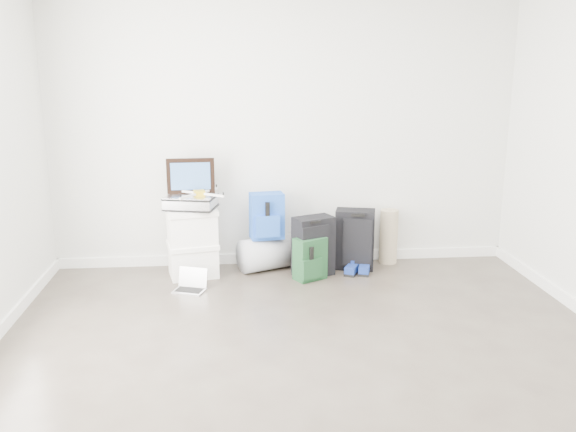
{
  "coord_description": "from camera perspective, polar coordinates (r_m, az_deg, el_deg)",
  "views": [
    {
      "loc": [
        -0.51,
        -3.38,
        1.95
      ],
      "look_at": [
        -0.02,
        1.9,
        0.63
      ],
      "focal_mm": 38.0,
      "sensor_mm": 36.0,
      "label": 1
    }
  ],
  "objects": [
    {
      "name": "room_envelope",
      "position": [
        3.45,
        3.3,
        10.14
      ],
      "size": [
        4.52,
        5.02,
        2.71
      ],
      "color": "silver",
      "rests_on": "ground"
    },
    {
      "name": "drone",
      "position": [
        5.66,
        -8.31,
        2.13
      ],
      "size": [
        0.47,
        0.47,
        0.05
      ],
      "rotation": [
        0.0,
        0.0,
        0.18
      ],
      "color": "gold",
      "rests_on": "briefcase"
    },
    {
      "name": "laptop",
      "position": [
        5.52,
        -9.08,
        -6.4
      ],
      "size": [
        0.32,
        0.27,
        0.19
      ],
      "rotation": [
        0.0,
        0.0,
        -0.35
      ],
      "color": "silver",
      "rests_on": "ground"
    },
    {
      "name": "briefcase",
      "position": [
        5.7,
        -9.07,
        1.28
      ],
      "size": [
        0.5,
        0.42,
        0.13
      ],
      "primitive_type": "cube",
      "rotation": [
        0.0,
        0.0,
        -0.24
      ],
      "color": "#B2B2B7",
      "rests_on": "boxes_stack"
    },
    {
      "name": "green_backpack",
      "position": [
        5.67,
        2.08,
        -4.1
      ],
      "size": [
        0.33,
        0.31,
        0.4
      ],
      "rotation": [
        0.0,
        0.0,
        0.5
      ],
      "color": "#143820",
      "rests_on": "ground"
    },
    {
      "name": "shoes",
      "position": [
        5.92,
        6.62,
        -4.92
      ],
      "size": [
        0.31,
        0.28,
        0.09
      ],
      "rotation": [
        0.0,
        0.0,
        -0.41
      ],
      "color": "black",
      "rests_on": "ground"
    },
    {
      "name": "large_suitcase",
      "position": [
        5.75,
        2.4,
        -2.87
      ],
      "size": [
        0.42,
        0.35,
        0.57
      ],
      "rotation": [
        0.0,
        0.0,
        0.4
      ],
      "color": "black",
      "rests_on": "ground"
    },
    {
      "name": "duffel_bag",
      "position": [
        5.95,
        -1.98,
        -3.51
      ],
      "size": [
        0.61,
        0.5,
        0.33
      ],
      "primitive_type": "cylinder",
      "rotation": [
        0.0,
        1.57,
        0.4
      ],
      "color": "#989CA0",
      "rests_on": "ground"
    },
    {
      "name": "ground",
      "position": [
        3.94,
        2.98,
        -15.72
      ],
      "size": [
        5.0,
        5.0,
        0.0
      ],
      "primitive_type": "plane",
      "color": "#3A312A",
      "rests_on": "ground"
    },
    {
      "name": "boxes_stack",
      "position": [
        5.8,
        -8.92,
        -2.45
      ],
      "size": [
        0.52,
        0.45,
        0.65
      ],
      "rotation": [
        0.0,
        0.0,
        0.21
      ],
      "color": "white",
      "rests_on": "ground"
    },
    {
      "name": "rolled_rug",
      "position": [
        6.2,
        9.4,
        -1.89
      ],
      "size": [
        0.18,
        0.18,
        0.55
      ],
      "primitive_type": "cylinder",
      "color": "tan",
      "rests_on": "ground"
    },
    {
      "name": "painting",
      "position": [
        5.75,
        -9.1,
        3.72
      ],
      "size": [
        0.44,
        0.05,
        0.33
      ],
      "rotation": [
        0.0,
        0.0,
        0.04
      ],
      "color": "black",
      "rests_on": "briefcase"
    },
    {
      "name": "blue_backpack",
      "position": [
        5.82,
        -1.99,
        -0.08
      ],
      "size": [
        0.34,
        0.27,
        0.44
      ],
      "rotation": [
        0.0,
        0.0,
        0.14
      ],
      "color": "#1A47AD",
      "rests_on": "duffel_bag"
    },
    {
      "name": "carry_on",
      "position": [
        5.98,
        6.29,
        -2.19
      ],
      "size": [
        0.42,
        0.32,
        0.59
      ],
      "rotation": [
        0.0,
        0.0,
        -0.25
      ],
      "color": "black",
      "rests_on": "ground"
    }
  ]
}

